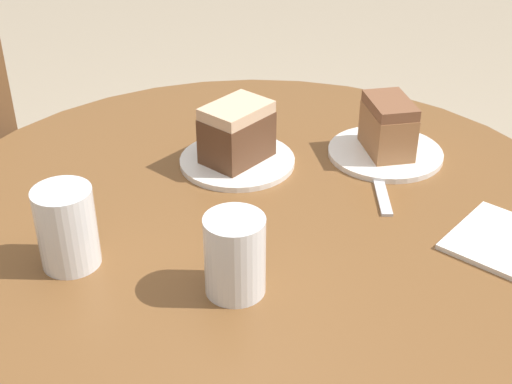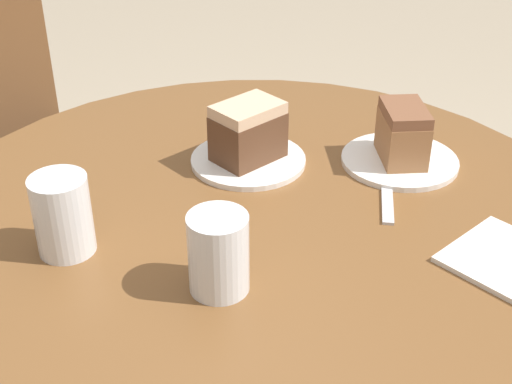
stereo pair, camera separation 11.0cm
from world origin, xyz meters
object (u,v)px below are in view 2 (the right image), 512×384
object	(u,v)px
plate_near	(400,161)
plate_far	(248,160)
cake_slice_near	(403,133)
glass_lemonade	(219,257)
glass_water	(63,219)
cake_slice_far	(248,132)
chair	(2,143)

from	to	relation	value
plate_near	plate_far	size ratio (longest dim) A/B	1.01
cake_slice_near	glass_lemonade	distance (m)	0.46
glass_water	cake_slice_near	bearing A→B (deg)	-13.13
glass_lemonade	glass_water	xyz separation A→B (m)	(-0.12, 0.21, 0.00)
plate_near	glass_water	bearing A→B (deg)	166.87
glass_lemonade	cake_slice_far	bearing A→B (deg)	44.83
chair	plate_far	bearing A→B (deg)	-77.11
chair	plate_far	xyz separation A→B (m)	(0.17, -0.78, 0.22)
cake_slice_far	plate_far	bearing A→B (deg)	-63.43
cake_slice_near	glass_water	bearing A→B (deg)	166.87
plate_near	glass_lemonade	world-z (taller)	glass_lemonade
plate_near	cake_slice_near	xyz separation A→B (m)	(0.00, 0.00, 0.05)
plate_near	cake_slice_far	xyz separation A→B (m)	(-0.21, 0.17, 0.06)
plate_far	cake_slice_far	distance (m)	0.06
chair	cake_slice_far	world-z (taller)	chair
chair	cake_slice_far	size ratio (longest dim) A/B	8.34
cake_slice_far	glass_lemonade	distance (m)	0.35
plate_far	cake_slice_near	xyz separation A→B (m)	(0.21, -0.17, 0.05)
cake_slice_near	glass_water	distance (m)	0.59
plate_far	glass_water	xyz separation A→B (m)	(-0.37, -0.04, 0.05)
plate_near	glass_water	distance (m)	0.59
plate_near	plate_far	distance (m)	0.27
plate_far	plate_near	bearing A→B (deg)	-39.68
plate_far	cake_slice_near	world-z (taller)	cake_slice_near
plate_near	cake_slice_far	bearing A→B (deg)	140.32
glass_lemonade	chair	bearing A→B (deg)	85.77
cake_slice_near	plate_near	bearing A→B (deg)	0.00
plate_far	glass_water	bearing A→B (deg)	-174.22
glass_water	glass_lemonade	bearing A→B (deg)	-60.62
cake_slice_far	glass_water	distance (m)	0.37
cake_slice_far	glass_water	world-z (taller)	glass_water
glass_lemonade	glass_water	distance (m)	0.24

